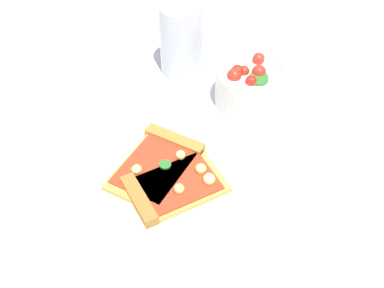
{
  "coord_description": "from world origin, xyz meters",
  "views": [
    {
      "loc": [
        0.31,
        -0.4,
        0.57
      ],
      "look_at": [
        0.02,
        0.03,
        0.03
      ],
      "focal_mm": 46.48,
      "sensor_mm": 36.0,
      "label": 1
    }
  ],
  "objects_px": {
    "pizza_slice_near": "(172,187)",
    "pizza_slice_far": "(158,162)",
    "plate": "(167,178)",
    "salad_bowl": "(251,85)",
    "soda_glass": "(181,40)"
  },
  "relations": [
    {
      "from": "pizza_slice_far",
      "to": "salad_bowl",
      "type": "bearing_deg",
      "value": 80.01
    },
    {
      "from": "salad_bowl",
      "to": "plate",
      "type": "bearing_deg",
      "value": -93.86
    },
    {
      "from": "pizza_slice_far",
      "to": "soda_glass",
      "type": "distance_m",
      "value": 0.25
    },
    {
      "from": "pizza_slice_far",
      "to": "plate",
      "type": "bearing_deg",
      "value": -20.93
    },
    {
      "from": "pizza_slice_far",
      "to": "pizza_slice_near",
      "type": "bearing_deg",
      "value": -32.2
    },
    {
      "from": "plate",
      "to": "salad_bowl",
      "type": "height_order",
      "value": "salad_bowl"
    },
    {
      "from": "pizza_slice_near",
      "to": "pizza_slice_far",
      "type": "relative_size",
      "value": 1.1
    },
    {
      "from": "plate",
      "to": "soda_glass",
      "type": "height_order",
      "value": "soda_glass"
    },
    {
      "from": "pizza_slice_near",
      "to": "pizza_slice_far",
      "type": "distance_m",
      "value": 0.05
    },
    {
      "from": "pizza_slice_far",
      "to": "soda_glass",
      "type": "height_order",
      "value": "soda_glass"
    },
    {
      "from": "pizza_slice_near",
      "to": "pizza_slice_far",
      "type": "height_order",
      "value": "pizza_slice_near"
    },
    {
      "from": "plate",
      "to": "pizza_slice_near",
      "type": "bearing_deg",
      "value": -41.31
    },
    {
      "from": "pizza_slice_near",
      "to": "soda_glass",
      "type": "bearing_deg",
      "value": 121.41
    },
    {
      "from": "plate",
      "to": "pizza_slice_near",
      "type": "relative_size",
      "value": 1.43
    },
    {
      "from": "plate",
      "to": "pizza_slice_far",
      "type": "distance_m",
      "value": 0.03
    }
  ]
}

